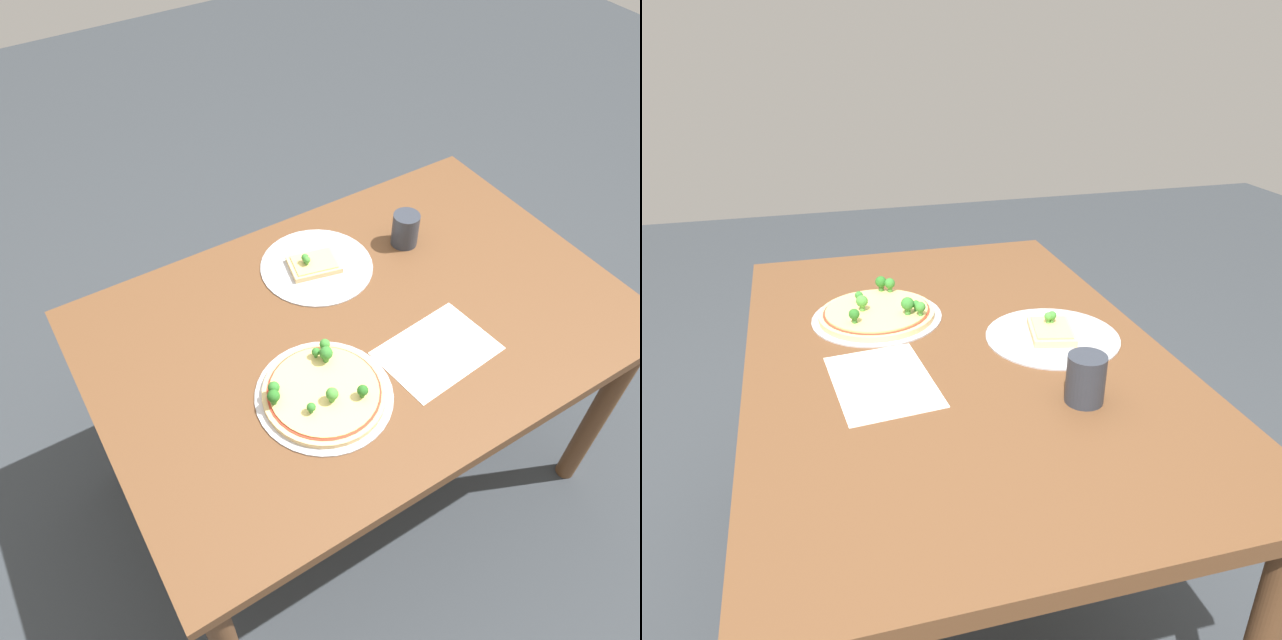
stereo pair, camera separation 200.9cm
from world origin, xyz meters
TOP-DOWN VIEW (x-y plane):
  - ground_plane at (0.00, 0.00)m, footprint 8.00×8.00m
  - dining_table at (0.00, 0.00)m, footprint 1.37×0.92m
  - pizza_tray_whole at (0.21, 0.15)m, footprint 0.32×0.32m
  - pizza_tray_slice at (-0.00, -0.23)m, footprint 0.31×0.31m
  - drinking_cup at (-0.28, -0.19)m, footprint 0.08×0.08m
  - paper_menu at (-0.10, 0.18)m, footprint 0.30×0.22m

SIDE VIEW (x-z plane):
  - ground_plane at x=0.00m, z-range 0.00..0.00m
  - dining_table at x=0.00m, z-range 0.29..1.06m
  - paper_menu at x=-0.10m, z-range 0.76..0.77m
  - pizza_tray_slice at x=0.00m, z-range 0.75..0.80m
  - pizza_tray_whole at x=0.21m, z-range 0.74..0.81m
  - drinking_cup at x=-0.28m, z-range 0.76..0.86m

